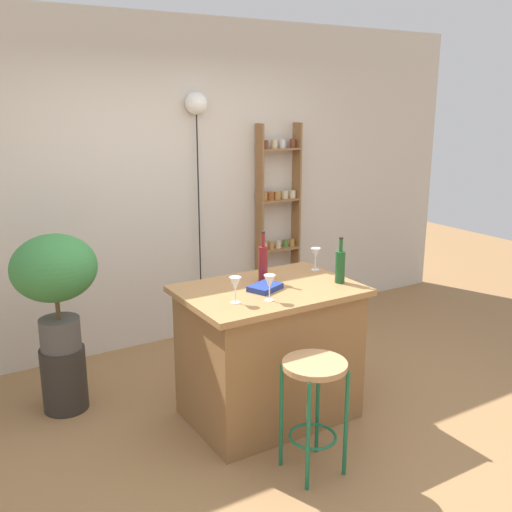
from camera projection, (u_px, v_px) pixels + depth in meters
The scene contains 14 objects.
ground at pixel (293, 434), 3.82m from camera, with size 12.00×12.00×0.00m, color olive.
back_wall at pixel (167, 185), 5.07m from camera, with size 6.40×0.10×2.80m, color beige.
kitchen_counter at pixel (269, 352), 3.95m from camera, with size 1.16×0.80×0.92m.
bar_stool at pixel (314, 389), 3.32m from camera, with size 0.37×0.37×0.69m.
spice_shelf at pixel (278, 224), 5.60m from camera, with size 0.44×0.14×1.91m.
plant_stool at pixel (64, 379), 4.09m from camera, with size 0.31×0.31×0.46m, color #2D2823.
potted_plant at pixel (55, 275), 3.89m from camera, with size 0.57×0.51×0.81m.
bottle_olive_oil at pixel (340, 266), 3.91m from camera, with size 0.07×0.07×0.31m.
bottle_soda_blue at pixel (263, 263), 3.94m from camera, with size 0.06×0.06×0.35m.
wine_glass_left at pixel (315, 254), 4.20m from camera, with size 0.07×0.07×0.16m.
wine_glass_center at pixel (235, 285), 3.52m from camera, with size 0.07×0.07×0.16m.
wine_glass_right at pixel (270, 282), 3.56m from camera, with size 0.07×0.07×0.16m.
cookbook at pixel (265, 287), 3.78m from camera, with size 0.21×0.15×0.04m, color navy.
pendant_globe_light at pixel (196, 108), 4.94m from camera, with size 0.19×0.19×2.18m.
Camera 1 is at (-1.97, -2.77, 2.12)m, focal length 41.04 mm.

